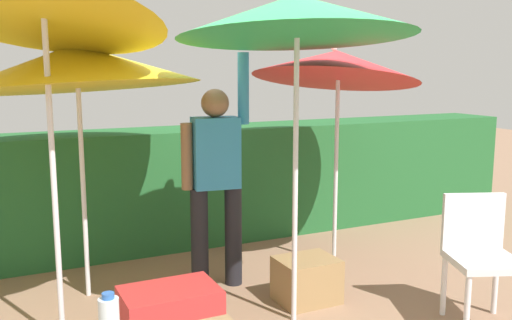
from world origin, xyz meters
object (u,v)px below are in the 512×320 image
at_px(umbrella_orange, 296,17).
at_px(umbrella_yellow, 336,66).
at_px(person_vendor, 216,173).
at_px(umbrella_rainbow, 75,67).
at_px(chair_plastic, 480,251).
at_px(cooler_box, 170,319).
at_px(crate_cardboard, 307,280).

xyz_separation_m(umbrella_orange, umbrella_yellow, (0.90, 0.87, -0.31)).
bearing_deg(person_vendor, umbrella_rainbow, 166.13).
bearing_deg(umbrella_orange, person_vendor, 106.26).
relative_size(umbrella_orange, person_vendor, 1.22).
height_order(umbrella_rainbow, umbrella_orange, umbrella_orange).
distance_m(umbrella_orange, umbrella_yellow, 1.28).
xyz_separation_m(umbrella_yellow, chair_plastic, (0.26, -1.44, -1.27)).
bearing_deg(umbrella_yellow, umbrella_rainbow, 174.48).
xyz_separation_m(cooler_box, crate_cardboard, (1.16, 0.27, -0.03)).
distance_m(umbrella_yellow, person_vendor, 1.42).
distance_m(umbrella_rainbow, crate_cardboard, 2.34).
bearing_deg(umbrella_rainbow, umbrella_orange, -40.89).
height_order(umbrella_rainbow, umbrella_yellow, umbrella_yellow).
relative_size(umbrella_orange, cooler_box, 3.84).
height_order(person_vendor, crate_cardboard, person_vendor).
height_order(umbrella_rainbow, person_vendor, umbrella_rainbow).
bearing_deg(crate_cardboard, umbrella_orange, -136.84).
xyz_separation_m(umbrella_yellow, crate_cardboard, (-0.64, -0.62, -1.61)).
bearing_deg(umbrella_yellow, person_vendor, -177.98).
distance_m(person_vendor, crate_cardboard, 1.08).
distance_m(umbrella_rainbow, chair_plastic, 3.16).
bearing_deg(umbrella_yellow, cooler_box, -153.46).
relative_size(person_vendor, chair_plastic, 2.11).
relative_size(person_vendor, crate_cardboard, 4.24).
xyz_separation_m(umbrella_rainbow, crate_cardboard, (1.50, -0.83, -1.60)).
relative_size(umbrella_rainbow, umbrella_yellow, 0.98).
xyz_separation_m(umbrella_rainbow, umbrella_orange, (1.24, -1.07, 0.32)).
height_order(chair_plastic, crate_cardboard, chair_plastic).
height_order(umbrella_yellow, crate_cardboard, umbrella_yellow).
distance_m(umbrella_orange, crate_cardboard, 1.95).
bearing_deg(umbrella_rainbow, person_vendor, -13.87).
distance_m(person_vendor, cooler_box, 1.31).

